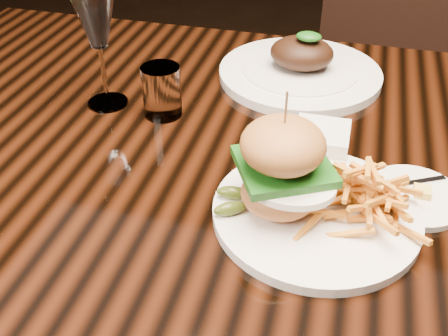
% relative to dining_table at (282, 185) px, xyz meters
% --- Properties ---
extents(dining_table, '(1.60, 0.90, 0.75)m').
position_rel_dining_table_xyz_m(dining_table, '(0.00, 0.00, 0.00)').
color(dining_table, black).
rests_on(dining_table, ground).
extents(burger_plate, '(0.28, 0.28, 0.19)m').
position_rel_dining_table_xyz_m(burger_plate, '(0.06, -0.15, 0.13)').
color(burger_plate, white).
rests_on(burger_plate, dining_table).
extents(side_saucer, '(0.14, 0.14, 0.02)m').
position_rel_dining_table_xyz_m(side_saucer, '(0.20, -0.08, 0.08)').
color(side_saucer, white).
rests_on(side_saucer, dining_table).
extents(ramekin, '(0.10, 0.10, 0.04)m').
position_rel_dining_table_xyz_m(ramekin, '(0.05, 0.01, 0.10)').
color(ramekin, white).
rests_on(ramekin, dining_table).
extents(wine_glass, '(0.08, 0.08, 0.21)m').
position_rel_dining_table_xyz_m(wine_glass, '(-0.34, 0.06, 0.23)').
color(wine_glass, white).
rests_on(wine_glass, dining_table).
extents(water_tumbler, '(0.07, 0.07, 0.09)m').
position_rel_dining_table_xyz_m(water_tumbler, '(-0.23, 0.05, 0.12)').
color(water_tumbler, white).
rests_on(water_tumbler, dining_table).
extents(far_dish, '(0.32, 0.32, 0.10)m').
position_rel_dining_table_xyz_m(far_dish, '(-0.01, 0.25, 0.10)').
color(far_dish, white).
rests_on(far_dish, dining_table).
extents(chair_far, '(0.53, 0.54, 0.95)m').
position_rel_dining_table_xyz_m(chair_far, '(0.17, 0.89, -0.13)').
color(chair_far, black).
rests_on(chair_far, ground).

